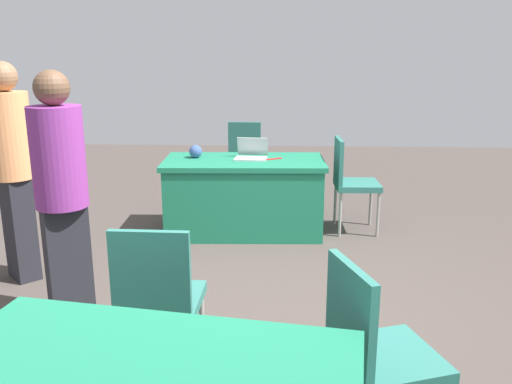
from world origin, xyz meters
name	(u,v)px	position (x,y,z in m)	size (l,w,h in m)	color
ground_plane	(275,327)	(0.00, 0.00, 0.00)	(14.40, 14.40, 0.00)	#4C423D
table_foreground	(244,196)	(0.34, -1.99, 0.38)	(1.65, 0.88, 0.76)	#1E7A56
chair_near_front	(158,294)	(0.63, 0.66, 0.54)	(0.45, 0.45, 0.95)	#9E9993
chair_tucked_left	(245,152)	(0.43, -3.62, 0.54)	(0.45, 0.45, 0.95)	#9E9993
chair_aisle	(374,347)	(-0.46, 1.14, 0.54)	(0.56, 0.56, 0.95)	#9E9993
chair_by_pillar	(350,178)	(-0.75, -2.07, 0.56)	(0.45, 0.45, 0.97)	#9E9993
person_presenter	(12,161)	(2.09, -0.74, 0.98)	(0.48, 0.48, 1.75)	#26262D
person_attendee_standing	(61,188)	(1.41, -0.03, 0.96)	(0.47, 0.47, 1.72)	#26262D
laptop_silver	(251,155)	(0.27, -2.05, 0.80)	(0.34, 0.32, 0.21)	silver
yarn_ball	(196,151)	(0.84, -2.07, 0.83)	(0.13, 0.13, 0.13)	#3F5999
scissors_red	(274,159)	(0.04, -2.03, 0.77)	(0.18, 0.04, 0.01)	red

